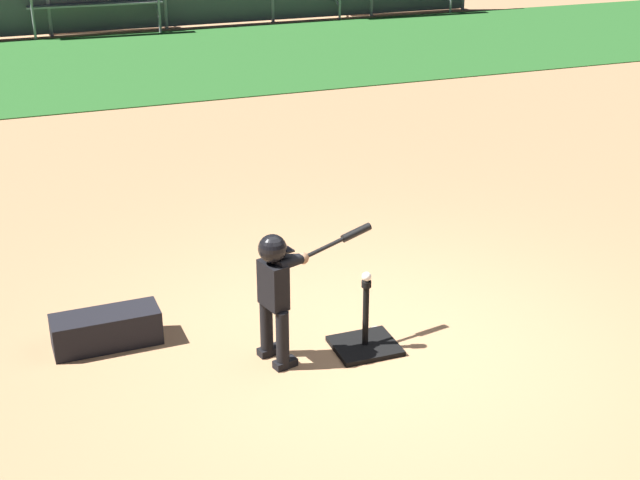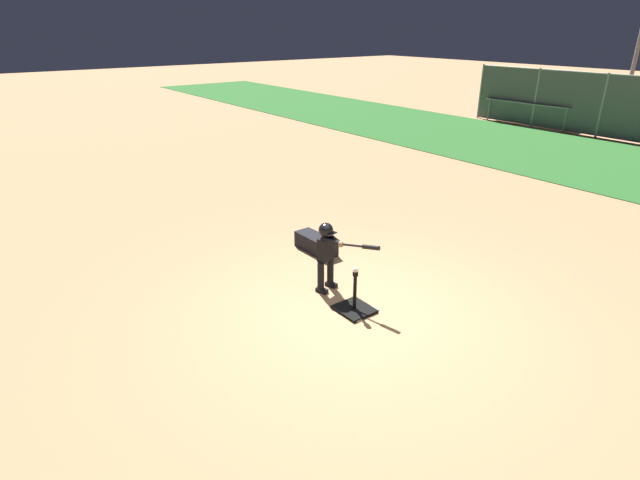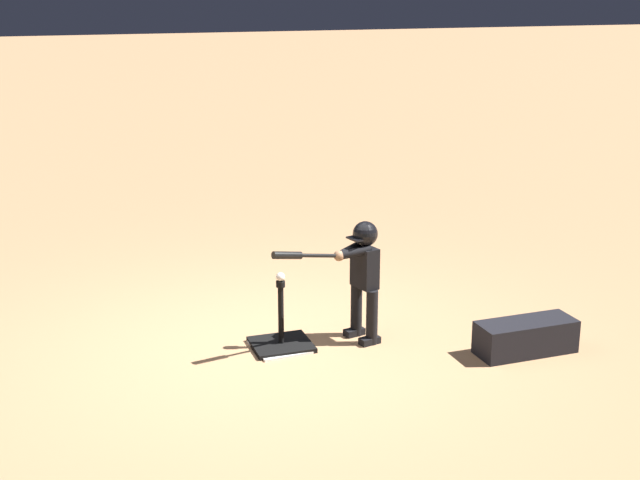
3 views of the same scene
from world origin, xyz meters
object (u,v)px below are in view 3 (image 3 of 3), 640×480
at_px(batter_child, 361,267).
at_px(baseball, 281,277).
at_px(equipment_bag, 526,337).
at_px(batting_tee, 281,340).

relative_size(batter_child, baseball, 14.28).
bearing_deg(batter_child, equipment_bag, 150.23).
xyz_separation_m(batting_tee, batter_child, (-0.69, 0.07, 0.60)).
height_order(batter_child, equipment_bag, batter_child).
height_order(batting_tee, equipment_bag, batting_tee).
distance_m(batting_tee, baseball, 0.56).
xyz_separation_m(batting_tee, baseball, (0.00, 0.00, 0.56)).
distance_m(baseball, equipment_bag, 2.10).
distance_m(batting_tee, batter_child, 0.92).
bearing_deg(baseball, equipment_bag, 158.12).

